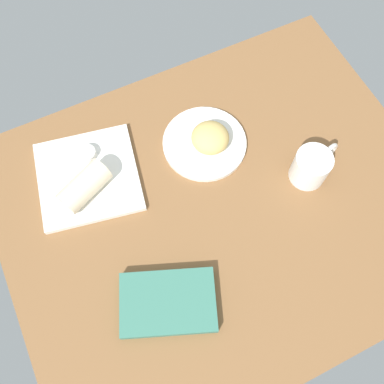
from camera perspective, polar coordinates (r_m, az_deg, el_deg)
dining_table at (r=111.21cm, az=3.85°, el=-2.04°), size 110.00×90.00×4.00cm
round_plate at (r=116.19cm, az=1.68°, el=6.53°), size 22.61×22.61×1.40cm
scone_pastry at (r=112.64cm, az=2.44°, el=7.25°), size 14.00×14.01×6.27cm
square_plate at (r=114.60cm, az=-13.68°, el=2.01°), size 29.87×29.87×1.60cm
sauce_cup at (r=115.56cm, az=-13.85°, el=4.98°), size 4.81×4.81×2.12cm
breakfast_wrap at (r=109.05cm, az=-14.17°, el=0.75°), size 14.79×11.53×6.56cm
book_stack at (r=101.08cm, az=-3.23°, el=-14.51°), size 25.61×21.47×3.19cm
coffee_mug at (r=112.49cm, az=15.67°, el=3.34°), size 14.07×9.34×9.20cm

